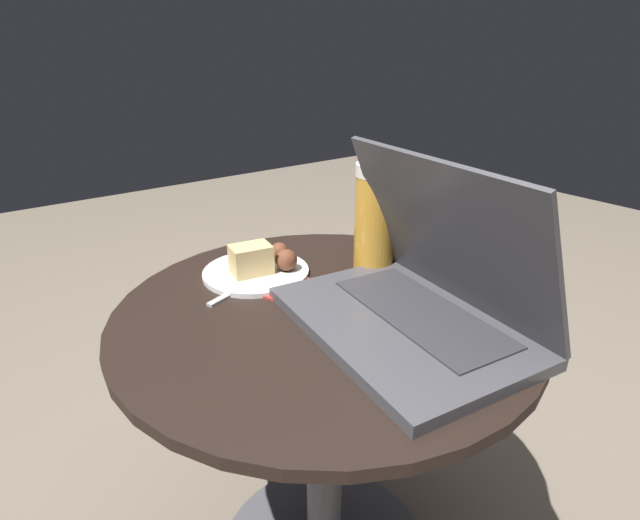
% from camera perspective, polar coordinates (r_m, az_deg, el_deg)
% --- Properties ---
extents(table, '(0.67, 0.67, 0.58)m').
position_cam_1_polar(table, '(0.89, 0.56, -15.21)').
color(table, '#515156').
rests_on(table, ground_plane).
extents(napkin, '(0.17, 0.14, 0.00)m').
position_cam_1_polar(napkin, '(0.89, -6.78, -2.28)').
color(napkin, '#B7332D').
rests_on(napkin, table).
extents(laptop, '(0.40, 0.30, 0.25)m').
position_cam_1_polar(laptop, '(0.74, 10.97, -3.89)').
color(laptop, '#47474C').
rests_on(laptop, table).
extents(beer_glass, '(0.07, 0.07, 0.20)m').
position_cam_1_polar(beer_glass, '(0.90, 6.29, 4.72)').
color(beer_glass, gold).
rests_on(beer_glass, table).
extents(snack_plate, '(0.19, 0.19, 0.06)m').
position_cam_1_polar(snack_plate, '(0.91, -7.02, -0.61)').
color(snack_plate, white).
rests_on(snack_plate, table).
extents(fork, '(0.08, 0.18, 0.00)m').
position_cam_1_polar(fork, '(0.88, -7.70, -2.47)').
color(fork, '#B2B2B7').
rests_on(fork, table).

